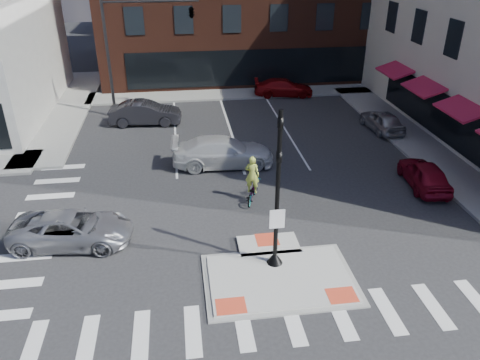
{
  "coord_description": "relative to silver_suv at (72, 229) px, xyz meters",
  "views": [
    {
      "loc": [
        -3.22,
        -13.39,
        10.92
      ],
      "look_at": [
        -0.86,
        3.62,
        2.0
      ],
      "focal_mm": 35.0,
      "sensor_mm": 36.0,
      "label": 1
    }
  ],
  "objects": [
    {
      "name": "mast_arm_signal",
      "position": [
        4.22,
        15.09,
        5.55
      ],
      "size": [
        6.1,
        2.24,
        8.0
      ],
      "color": "black",
      "rests_on": "ground"
    },
    {
      "name": "sidewalk_n",
      "position": [
        10.69,
        19.09,
        -0.59
      ],
      "size": [
        26.0,
        3.0,
        0.15
      ],
      "primitive_type": "cube",
      "color": "gray",
      "rests_on": "ground"
    },
    {
      "name": "red_sedan",
      "position": [
        16.19,
        2.64,
        0.0
      ],
      "size": [
        1.95,
        4.03,
        1.33
      ],
      "primitive_type": "imported",
      "rotation": [
        0.0,
        0.0,
        3.04
      ],
      "color": "maroon",
      "rests_on": "ground"
    },
    {
      "name": "ground",
      "position": [
        7.69,
        -2.91,
        -0.66
      ],
      "size": [
        120.0,
        120.0,
        0.0
      ],
      "primitive_type": "plane",
      "color": "#28282B",
      "rests_on": "ground"
    },
    {
      "name": "white_pickup",
      "position": [
        6.69,
        6.39,
        0.12
      ],
      "size": [
        5.46,
        2.4,
        1.56
      ],
      "primitive_type": "imported",
      "rotation": [
        0.0,
        0.0,
        1.53
      ],
      "color": "silver",
      "rests_on": "ground"
    },
    {
      "name": "bg_car_silver",
      "position": [
        17.19,
        10.09,
        -0.01
      ],
      "size": [
        1.86,
        3.94,
        1.3
      ],
      "primitive_type": "imported",
      "rotation": [
        0.0,
        0.0,
        3.23
      ],
      "color": "#B3B5BB",
      "rests_on": "ground"
    },
    {
      "name": "silver_suv",
      "position": [
        0.0,
        0.0,
        0.0
      ],
      "size": [
        4.97,
        2.69,
        1.32
      ],
      "primitive_type": "imported",
      "rotation": [
        0.0,
        0.0,
        1.46
      ],
      "color": "#ABACB2",
      "rests_on": "ground"
    },
    {
      "name": "cyclist",
      "position": [
        7.62,
        2.39,
        0.1
      ],
      "size": [
        1.21,
        1.9,
        2.26
      ],
      "rotation": [
        0.0,
        0.0,
        2.79
      ],
      "color": "#3F3F44",
      "rests_on": "ground"
    },
    {
      "name": "bg_car_dark",
      "position": [
        2.33,
        13.34,
        0.1
      ],
      "size": [
        4.71,
        1.94,
        1.52
      ],
      "primitive_type": "imported",
      "rotation": [
        0.0,
        0.0,
        1.5
      ],
      "color": "#29282D",
      "rests_on": "ground"
    },
    {
      "name": "signal_pole",
      "position": [
        7.69,
        -2.52,
        1.69
      ],
      "size": [
        0.6,
        0.6,
        5.98
      ],
      "color": "black",
      "rests_on": "refuge_island"
    },
    {
      "name": "bg_car_red",
      "position": [
        12.63,
        18.16,
        -0.01
      ],
      "size": [
        4.68,
        2.34,
        1.3
      ],
      "primitive_type": "imported",
      "rotation": [
        0.0,
        0.0,
        1.45
      ],
      "color": "maroon",
      "rests_on": "ground"
    },
    {
      "name": "sidewalk_e",
      "position": [
        18.49,
        7.09,
        -0.59
      ],
      "size": [
        3.0,
        24.0,
        0.15
      ],
      "primitive_type": "cube",
      "color": "gray",
      "rests_on": "ground"
    },
    {
      "name": "refuge_island",
      "position": [
        7.69,
        -3.17,
        -0.61
      ],
      "size": [
        5.4,
        4.65,
        0.13
      ],
      "color": "gray",
      "rests_on": "ground"
    }
  ]
}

